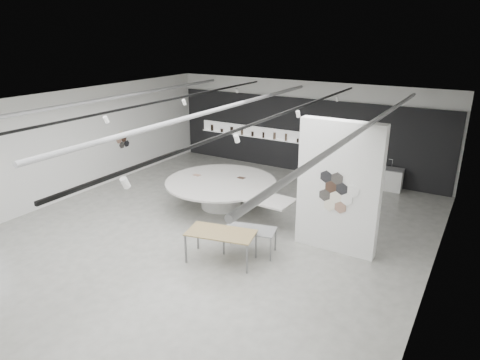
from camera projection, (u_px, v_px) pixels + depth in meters
The scene contains 7 objects.
room at pixel (205, 167), 12.10m from camera, with size 12.02×14.02×3.82m.
back_wall_display at pixel (301, 136), 17.89m from camera, with size 11.80×0.27×3.10m.
partition_column at pixel (338, 188), 11.26m from camera, with size 2.20×0.38×3.60m.
display_island at pixel (222, 190), 14.41m from camera, with size 4.86×3.93×0.95m.
sample_table_wood at pixel (221, 234), 11.01m from camera, with size 1.90×1.24×0.82m.
sample_table_stone at pixel (250, 231), 11.45m from camera, with size 1.49×1.00×0.70m.
kitchen_counter at pixel (382, 178), 16.21m from camera, with size 1.50×0.64×1.16m.
Camera 1 is at (6.68, -9.39, 5.74)m, focal length 32.00 mm.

